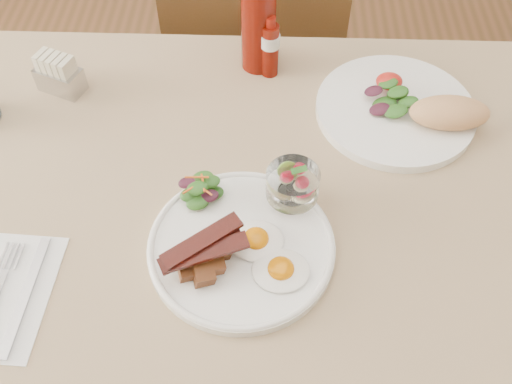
{
  "coord_description": "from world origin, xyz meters",
  "views": [
    {
      "loc": [
        0.04,
        -0.53,
        1.49
      ],
      "look_at": [
        0.02,
        -0.02,
        0.82
      ],
      "focal_mm": 40.0,
      "sensor_mm": 36.0,
      "label": 1
    }
  ],
  "objects_px": {
    "fruit_cup": "(293,184)",
    "sugar_caddy": "(59,75)",
    "hot_sauce_bottle": "(270,47)",
    "main_plate": "(241,247)",
    "chair_far": "(255,54)",
    "second_plate": "(408,109)",
    "ketchup_bottle": "(258,26)",
    "table": "(242,240)"
  },
  "relations": [
    {
      "from": "sugar_caddy",
      "to": "chair_far",
      "type": "bearing_deg",
      "value": 70.93
    },
    {
      "from": "table",
      "to": "ketchup_bottle",
      "type": "height_order",
      "value": "ketchup_bottle"
    },
    {
      "from": "fruit_cup",
      "to": "hot_sauce_bottle",
      "type": "height_order",
      "value": "hot_sauce_bottle"
    },
    {
      "from": "second_plate",
      "to": "hot_sauce_bottle",
      "type": "xyz_separation_m",
      "value": [
        -0.25,
        0.11,
        0.04
      ]
    },
    {
      "from": "table",
      "to": "hot_sauce_bottle",
      "type": "relative_size",
      "value": 10.54
    },
    {
      "from": "ketchup_bottle",
      "to": "fruit_cup",
      "type": "bearing_deg",
      "value": -79.79
    },
    {
      "from": "hot_sauce_bottle",
      "to": "main_plate",
      "type": "bearing_deg",
      "value": -94.93
    },
    {
      "from": "chair_far",
      "to": "main_plate",
      "type": "bearing_deg",
      "value": -89.66
    },
    {
      "from": "ketchup_bottle",
      "to": "hot_sauce_bottle",
      "type": "bearing_deg",
      "value": -46.87
    },
    {
      "from": "fruit_cup",
      "to": "chair_far",
      "type": "bearing_deg",
      "value": 96.84
    },
    {
      "from": "fruit_cup",
      "to": "main_plate",
      "type": "bearing_deg",
      "value": -132.95
    },
    {
      "from": "second_plate",
      "to": "ketchup_bottle",
      "type": "distance_m",
      "value": 0.31
    },
    {
      "from": "table",
      "to": "hot_sauce_bottle",
      "type": "distance_m",
      "value": 0.36
    },
    {
      "from": "hot_sauce_bottle",
      "to": "sugar_caddy",
      "type": "height_order",
      "value": "hot_sauce_bottle"
    },
    {
      "from": "chair_far",
      "to": "fruit_cup",
      "type": "distance_m",
      "value": 0.72
    },
    {
      "from": "hot_sauce_bottle",
      "to": "sugar_caddy",
      "type": "bearing_deg",
      "value": -171.34
    },
    {
      "from": "second_plate",
      "to": "hot_sauce_bottle",
      "type": "bearing_deg",
      "value": 155.81
    },
    {
      "from": "main_plate",
      "to": "hot_sauce_bottle",
      "type": "relative_size",
      "value": 2.22
    },
    {
      "from": "chair_far",
      "to": "sugar_caddy",
      "type": "xyz_separation_m",
      "value": [
        -0.35,
        -0.4,
        0.26
      ]
    },
    {
      "from": "chair_far",
      "to": "second_plate",
      "type": "relative_size",
      "value": 3.15
    },
    {
      "from": "second_plate",
      "to": "sugar_caddy",
      "type": "bearing_deg",
      "value": 175.27
    },
    {
      "from": "fruit_cup",
      "to": "ketchup_bottle",
      "type": "height_order",
      "value": "ketchup_bottle"
    },
    {
      "from": "main_plate",
      "to": "ketchup_bottle",
      "type": "distance_m",
      "value": 0.43
    },
    {
      "from": "chair_far",
      "to": "sugar_caddy",
      "type": "distance_m",
      "value": 0.59
    },
    {
      "from": "ketchup_bottle",
      "to": "table",
      "type": "bearing_deg",
      "value": -92.69
    },
    {
      "from": "second_plate",
      "to": "sugar_caddy",
      "type": "height_order",
      "value": "sugar_caddy"
    },
    {
      "from": "second_plate",
      "to": "hot_sauce_bottle",
      "type": "height_order",
      "value": "hot_sauce_bottle"
    },
    {
      "from": "table",
      "to": "fruit_cup",
      "type": "height_order",
      "value": "fruit_cup"
    },
    {
      "from": "fruit_cup",
      "to": "sugar_caddy",
      "type": "relative_size",
      "value": 0.87
    },
    {
      "from": "table",
      "to": "main_plate",
      "type": "bearing_deg",
      "value": -86.63
    },
    {
      "from": "fruit_cup",
      "to": "sugar_caddy",
      "type": "bearing_deg",
      "value": 148.33
    },
    {
      "from": "main_plate",
      "to": "table",
      "type": "bearing_deg",
      "value": 93.37
    },
    {
      "from": "table",
      "to": "hot_sauce_bottle",
      "type": "xyz_separation_m",
      "value": [
        0.04,
        0.33,
        0.15
      ]
    },
    {
      "from": "chair_far",
      "to": "ketchup_bottle",
      "type": "bearing_deg",
      "value": -86.97
    },
    {
      "from": "table",
      "to": "chair_far",
      "type": "bearing_deg",
      "value": 90.0
    },
    {
      "from": "ketchup_bottle",
      "to": "sugar_caddy",
      "type": "xyz_separation_m",
      "value": [
        -0.36,
        -0.08,
        -0.06
      ]
    },
    {
      "from": "second_plate",
      "to": "sugar_caddy",
      "type": "distance_m",
      "value": 0.64
    },
    {
      "from": "second_plate",
      "to": "fruit_cup",
      "type": "bearing_deg",
      "value": -134.67
    },
    {
      "from": "chair_far",
      "to": "sugar_caddy",
      "type": "height_order",
      "value": "chair_far"
    },
    {
      "from": "second_plate",
      "to": "chair_far",
      "type": "bearing_deg",
      "value": 122.72
    },
    {
      "from": "second_plate",
      "to": "ketchup_bottle",
      "type": "bearing_deg",
      "value": 153.39
    },
    {
      "from": "ketchup_bottle",
      "to": "sugar_caddy",
      "type": "height_order",
      "value": "ketchup_bottle"
    }
  ]
}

